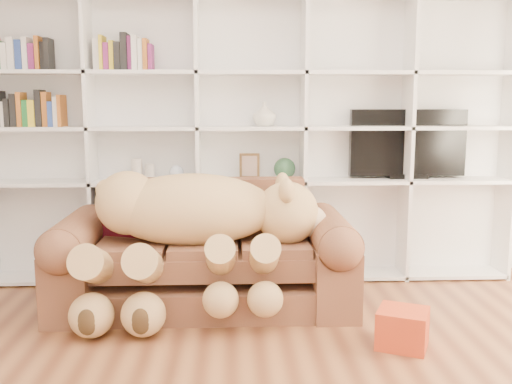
{
  "coord_description": "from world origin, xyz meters",
  "views": [
    {
      "loc": [
        -0.17,
        -2.46,
        1.52
      ],
      "look_at": [
        0.01,
        1.63,
        0.87
      ],
      "focal_mm": 40.0,
      "sensor_mm": 36.0,
      "label": 1
    }
  ],
  "objects_px": {
    "sofa": "(205,260)",
    "gift_box": "(403,328)",
    "teddy_bear": "(193,225)",
    "tv": "(407,144)"
  },
  "relations": [
    {
      "from": "sofa",
      "to": "gift_box",
      "type": "relative_size",
      "value": 7.3
    },
    {
      "from": "teddy_bear",
      "to": "tv",
      "type": "height_order",
      "value": "tv"
    },
    {
      "from": "gift_box",
      "to": "tv",
      "type": "height_order",
      "value": "tv"
    },
    {
      "from": "gift_box",
      "to": "tv",
      "type": "distance_m",
      "value": 1.87
    },
    {
      "from": "tv",
      "to": "teddy_bear",
      "type": "bearing_deg",
      "value": -154.33
    },
    {
      "from": "sofa",
      "to": "teddy_bear",
      "type": "bearing_deg",
      "value": -111.74
    },
    {
      "from": "sofa",
      "to": "gift_box",
      "type": "bearing_deg",
      "value": -32.7
    },
    {
      "from": "teddy_bear",
      "to": "gift_box",
      "type": "distance_m",
      "value": 1.57
    },
    {
      "from": "sofa",
      "to": "tv",
      "type": "distance_m",
      "value": 2.01
    },
    {
      "from": "sofa",
      "to": "tv",
      "type": "bearing_deg",
      "value": 21.51
    }
  ]
}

